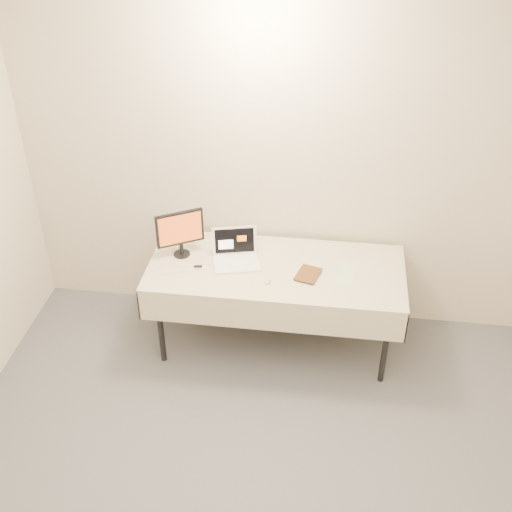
# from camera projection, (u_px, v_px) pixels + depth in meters

# --- Properties ---
(back_wall) EXTENTS (4.00, 0.10, 2.70)m
(back_wall) POSITION_uv_depth(u_px,v_px,m) (284.00, 163.00, 4.67)
(back_wall) COLOR beige
(back_wall) RESTS_ON ground
(table) EXTENTS (1.86, 0.81, 0.74)m
(table) POSITION_uv_depth(u_px,v_px,m) (276.00, 274.00, 4.69)
(table) COLOR black
(table) RESTS_ON ground
(laptop) EXTENTS (0.39, 0.36, 0.23)m
(laptop) POSITION_uv_depth(u_px,v_px,m) (236.00, 254.00, 4.69)
(laptop) COLOR white
(laptop) RESTS_ON table
(monitor) EXTENTS (0.32, 0.20, 0.37)m
(monitor) POSITION_uv_depth(u_px,v_px,m) (180.00, 230.00, 4.66)
(monitor) COLOR black
(monitor) RESTS_ON table
(book) EXTENTS (0.15, 0.06, 0.20)m
(book) POSITION_uv_depth(u_px,v_px,m) (298.00, 262.00, 4.53)
(book) COLOR brown
(book) RESTS_ON table
(alarm_clock) EXTENTS (0.11, 0.08, 0.04)m
(alarm_clock) POSITION_uv_depth(u_px,v_px,m) (233.00, 239.00, 4.92)
(alarm_clock) COLOR black
(alarm_clock) RESTS_ON table
(clicker) EXTENTS (0.05, 0.08, 0.02)m
(clicker) POSITION_uv_depth(u_px,v_px,m) (268.00, 281.00, 4.50)
(clicker) COLOR silver
(clicker) RESTS_ON table
(paper_form) EXTENTS (0.16, 0.30, 0.00)m
(paper_form) POSITION_uv_depth(u_px,v_px,m) (347.00, 274.00, 4.58)
(paper_form) COLOR #BBE0B2
(paper_form) RESTS_ON table
(usb_dongle) EXTENTS (0.06, 0.03, 0.01)m
(usb_dongle) POSITION_uv_depth(u_px,v_px,m) (198.00, 267.00, 4.65)
(usb_dongle) COLOR black
(usb_dongle) RESTS_ON table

